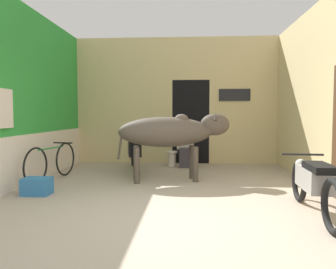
# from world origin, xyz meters

# --- Properties ---
(ground_plane) EXTENTS (30.00, 30.00, 0.00)m
(ground_plane) POSITION_xyz_m (0.00, 0.00, 0.00)
(ground_plane) COLOR tan
(wall_left_shopfront) EXTENTS (0.25, 4.77, 3.37)m
(wall_left_shopfront) POSITION_xyz_m (-2.77, 2.37, 1.63)
(wall_left_shopfront) COLOR green
(wall_left_shopfront) RESTS_ON ground_plane
(wall_back_with_doorway) EXTENTS (5.37, 0.93, 3.37)m
(wall_back_with_doorway) POSITION_xyz_m (0.13, 5.01, 1.50)
(wall_back_with_doorway) COLOR #D1BC84
(wall_back_with_doorway) RESTS_ON ground_plane
(wall_right_with_door) EXTENTS (0.22, 4.77, 3.37)m
(wall_right_with_door) POSITION_xyz_m (2.77, 2.33, 1.66)
(wall_right_with_door) COLOR #D1BC84
(wall_right_with_door) RESTS_ON ground_plane
(cow) EXTENTS (2.27, 0.97, 1.37)m
(cow) POSITION_xyz_m (0.03, 2.40, 0.97)
(cow) COLOR #4C4238
(cow) RESTS_ON ground_plane
(motorcycle_near) EXTENTS (0.58, 2.02, 0.75)m
(motorcycle_near) POSITION_xyz_m (1.97, 0.28, 0.43)
(motorcycle_near) COLOR black
(motorcycle_near) RESTS_ON ground_plane
(motorcycle_far) EXTENTS (0.67, 2.02, 0.77)m
(motorcycle_far) POSITION_xyz_m (-0.92, 3.51, 0.44)
(motorcycle_far) COLOR black
(motorcycle_far) RESTS_ON ground_plane
(bicycle) EXTENTS (0.45, 1.73, 0.73)m
(bicycle) POSITION_xyz_m (-2.38, 2.30, 0.37)
(bicycle) COLOR black
(bicycle) RESTS_ON ground_plane
(shopkeeper_seated) EXTENTS (0.41, 0.34, 1.20)m
(shopkeeper_seated) POSITION_xyz_m (0.26, 4.13, 0.62)
(shopkeeper_seated) COLOR #3D3842
(shopkeeper_seated) RESTS_ON ground_plane
(plastic_stool) EXTENTS (0.29, 0.29, 0.39)m
(plastic_stool) POSITION_xyz_m (-0.07, 4.13, 0.21)
(plastic_stool) COLOR beige
(plastic_stool) RESTS_ON ground_plane
(crate) EXTENTS (0.44, 0.32, 0.28)m
(crate) POSITION_xyz_m (-2.14, 1.13, 0.14)
(crate) COLOR teal
(crate) RESTS_ON ground_plane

